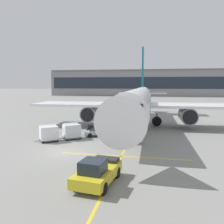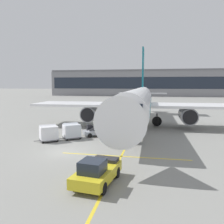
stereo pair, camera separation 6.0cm
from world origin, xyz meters
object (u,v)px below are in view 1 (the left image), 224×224
at_px(ground_crew_by_carts, 69,128).
at_px(safety_cone_engine_keepout, 107,127).
at_px(ground_crew_by_loader, 103,130).
at_px(baggage_cart_second, 49,133).
at_px(baggage_cart_lead, 72,131).
at_px(belt_loader, 99,129).
at_px(pushback_tug, 97,172).
at_px(parked_airplane, 138,102).

height_order(ground_crew_by_carts, safety_cone_engine_keepout, ground_crew_by_carts).
bearing_deg(ground_crew_by_loader, baggage_cart_second, -151.06).
xyz_separation_m(baggage_cart_lead, ground_crew_by_loader, (3.56, 1.46, -0.00)).
xyz_separation_m(belt_loader, baggage_cart_lead, (-2.83, -2.38, 0.17)).
xyz_separation_m(pushback_tug, safety_cone_engine_keepout, (-3.40, 19.02, -0.50)).
relative_size(belt_loader, baggage_cart_lead, 1.98).
bearing_deg(ground_crew_by_carts, baggage_cart_lead, -59.60).
distance_m(baggage_cart_lead, ground_crew_by_loader, 3.84).
xyz_separation_m(belt_loader, pushback_tug, (3.44, -14.41, 0.00)).
relative_size(pushback_tug, ground_crew_by_loader, 2.66).
bearing_deg(parked_airplane, baggage_cart_second, -129.12).
bearing_deg(ground_crew_by_carts, parked_airplane, 46.40).
bearing_deg(safety_cone_engine_keepout, ground_crew_by_carts, -123.35).
distance_m(baggage_cart_second, ground_crew_by_loader, 6.53).
bearing_deg(baggage_cart_second, ground_crew_by_loader, 28.94).
distance_m(belt_loader, safety_cone_engine_keepout, 4.64).
xyz_separation_m(ground_crew_by_loader, ground_crew_by_carts, (-4.37, -0.07, 0.00)).
xyz_separation_m(pushback_tug, ground_crew_by_loader, (-2.72, 13.49, 0.17)).
bearing_deg(pushback_tug, ground_crew_by_loader, 101.40).
bearing_deg(baggage_cart_second, safety_cone_engine_keepout, 59.94).
distance_m(belt_loader, ground_crew_by_carts, 3.79).
distance_m(belt_loader, baggage_cart_second, 6.45).
bearing_deg(parked_airplane, safety_cone_engine_keepout, -146.90).
bearing_deg(parked_airplane, belt_loader, -120.51).
distance_m(baggage_cart_lead, baggage_cart_second, 2.75).
bearing_deg(baggage_cart_lead, ground_crew_by_loader, 22.29).
distance_m(ground_crew_by_carts, safety_cone_engine_keepout, 6.75).
relative_size(parked_airplane, baggage_cart_lead, 16.20).
xyz_separation_m(parked_airplane, baggage_cart_lead, (-7.22, -9.83, -2.88)).
xyz_separation_m(parked_airplane, ground_crew_by_loader, (-3.66, -8.37, -2.88)).
distance_m(baggage_cart_lead, ground_crew_by_carts, 1.61).
distance_m(parked_airplane, belt_loader, 9.16).
height_order(ground_crew_by_loader, safety_cone_engine_keepout, ground_crew_by_loader).
xyz_separation_m(baggage_cart_second, ground_crew_by_carts, (1.34, 3.09, -0.00)).
xyz_separation_m(baggage_cart_second, safety_cone_engine_keepout, (5.03, 8.70, -0.68)).
bearing_deg(safety_cone_engine_keepout, pushback_tug, -79.87).
xyz_separation_m(ground_crew_by_carts, safety_cone_engine_keepout, (3.69, 5.61, -0.68)).
distance_m(baggage_cart_second, safety_cone_engine_keepout, 10.07).
bearing_deg(belt_loader, pushback_tug, -76.57).
bearing_deg(ground_crew_by_carts, safety_cone_engine_keepout, 56.65).
xyz_separation_m(ground_crew_by_loader, safety_cone_engine_keepout, (-0.68, 5.54, -0.68)).
relative_size(baggage_cart_second, pushback_tug, 0.57).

